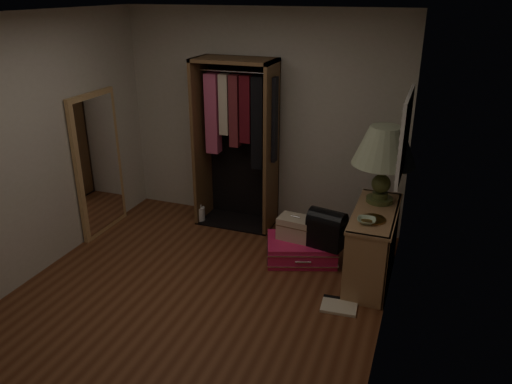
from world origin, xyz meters
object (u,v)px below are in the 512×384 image
open_wardrobe (239,130)px  black_bag (327,228)px  pink_suitcase (301,249)px  train_case (295,228)px  white_jug (200,214)px  floor_mirror (99,164)px  console_bookshelf (373,242)px  table_lamp (385,148)px

open_wardrobe → black_bag: open_wardrobe is taller
pink_suitcase → train_case: size_ratio=2.30×
pink_suitcase → white_jug: (-1.48, 0.48, -0.02)m
train_case → black_bag: 0.37m
white_jug → train_case: bearing=-18.2°
floor_mirror → console_bookshelf: bearing=0.8°
floor_mirror → table_lamp: size_ratio=2.14×
white_jug → black_bag: bearing=-16.4°
train_case → black_bag: size_ratio=0.92×
table_lamp → white_jug: size_ratio=3.38×
open_wardrobe → console_bookshelf: bearing=-22.5°
floor_mirror → train_case: (2.39, 0.14, -0.49)m
pink_suitcase → table_lamp: table_lamp is taller
train_case → table_lamp: size_ratio=0.49×
floor_mirror → open_wardrobe: bearing=27.5°
black_bag → floor_mirror: bearing=-165.9°
console_bookshelf → train_case: 0.86m
pink_suitcase → table_lamp: (0.77, 0.14, 1.22)m
console_bookshelf → open_wardrobe: open_wardrobe is taller
console_bookshelf → table_lamp: table_lamp is taller
train_case → open_wardrobe: bearing=151.1°
table_lamp → console_bookshelf: bearing=-90.9°
pink_suitcase → black_bag: size_ratio=2.10×
console_bookshelf → open_wardrobe: size_ratio=0.55×
console_bookshelf → train_case: (-0.85, 0.10, -0.03)m
floor_mirror → black_bag: (2.75, 0.08, -0.40)m
floor_mirror → pink_suitcase: floor_mirror is taller
open_wardrobe → table_lamp: bearing=-16.3°
open_wardrobe → table_lamp: size_ratio=2.58×
train_case → table_lamp: bearing=13.5°
open_wardrobe → white_jug: (-0.49, -0.17, -1.11)m
open_wardrobe → white_jug: bearing=-160.7°
console_bookshelf → open_wardrobe: bearing=157.5°
train_case → black_bag: (0.36, -0.06, 0.09)m
train_case → white_jug: size_ratio=1.67×
black_bag → open_wardrobe: bearing=163.8°
train_case → console_bookshelf: bearing=-0.6°
floor_mirror → train_case: 2.44m
open_wardrobe → table_lamp: 1.84m
open_wardrobe → pink_suitcase: (0.99, -0.65, -1.09)m
train_case → white_jug: bearing=167.7°
pink_suitcase → black_bag: 0.43m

